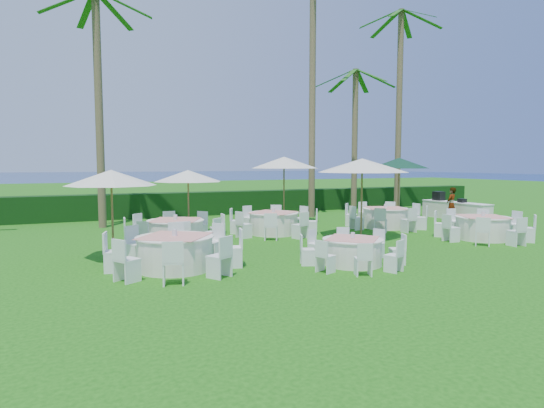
{
  "coord_description": "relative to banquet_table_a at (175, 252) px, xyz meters",
  "views": [
    {
      "loc": [
        -7.03,
        -11.04,
        2.64
      ],
      "look_at": [
        -0.88,
        2.93,
        1.3
      ],
      "focal_mm": 30.0,
      "sensor_mm": 36.0,
      "label": 1
    }
  ],
  "objects": [
    {
      "name": "banquet_table_a",
      "position": [
        0.0,
        0.0,
        0.0
      ],
      "size": [
        3.39,
        3.39,
        1.02
      ],
      "color": "white",
      "rests_on": "ground"
    },
    {
      "name": "palm_b",
      "position": [
        -1.19,
        8.81,
        4.81
      ],
      "size": [
        4.32,
        4.32,
        9.59
      ],
      "color": "brown",
      "rests_on": "ground"
    },
    {
      "name": "palm_d",
      "position": [
        12.11,
        10.05,
        3.92
      ],
      "size": [
        4.21,
        4.39,
        7.85
      ],
      "color": "brown",
      "rests_on": "ground"
    },
    {
      "name": "banquet_table_b",
      "position": [
        4.39,
        -1.34,
        -0.08
      ],
      "size": [
        2.69,
        2.69,
        0.85
      ],
      "color": "white",
      "rests_on": "ground"
    },
    {
      "name": "banquet_table_e",
      "position": [
        4.64,
        4.33,
        -0.01
      ],
      "size": [
        3.28,
        3.28,
        1.0
      ],
      "color": "white",
      "rests_on": "ground"
    },
    {
      "name": "umbrella_green",
      "position": [
        12.22,
        6.42,
        2.25
      ],
      "size": [
        2.81,
        2.81,
        2.95
      ],
      "color": "brown",
      "rests_on": "ground"
    },
    {
      "name": "ground",
      "position": [
        4.73,
        -0.24,
        -0.45
      ],
      "size": [
        120.0,
        120.0,
        0.0
      ],
      "primitive_type": "plane",
      "color": "#16520E",
      "rests_on": "ground"
    },
    {
      "name": "banquet_table_c",
      "position": [
        10.89,
        0.23,
        -0.02
      ],
      "size": [
        3.24,
        3.24,
        0.98
      ],
      "color": "white",
      "rests_on": "ground"
    },
    {
      "name": "umbrella_b",
      "position": [
        7.09,
        2.14,
        2.15
      ],
      "size": [
        3.21,
        3.21,
        2.84
      ],
      "color": "brown",
      "rests_on": "ground"
    },
    {
      "name": "banquet_table_d",
      "position": [
        0.77,
        3.59,
        -0.02
      ],
      "size": [
        3.26,
        3.26,
        0.98
      ],
      "color": "white",
      "rests_on": "ground"
    },
    {
      "name": "banquet_table_f",
      "position": [
        9.6,
        4.0,
        -0.01
      ],
      "size": [
        3.3,
        3.3,
        1.0
      ],
      "color": "white",
      "rests_on": "ground"
    },
    {
      "name": "buffet_table",
      "position": [
        14.52,
        5.04,
        0.0
      ],
      "size": [
        0.95,
        3.64,
        1.28
      ],
      "color": "white",
      "rests_on": "ground"
    },
    {
      "name": "palm_c",
      "position": [
        8.67,
        8.69,
        6.29
      ],
      "size": [
        4.39,
        4.21,
        12.5
      ],
      "color": "brown",
      "rests_on": "ground"
    },
    {
      "name": "ocean",
      "position": [
        4.73,
        101.76,
        -0.45
      ],
      "size": [
        260.0,
        260.0,
        0.0
      ],
      "primitive_type": "plane",
      "color": "#071D46",
      "rests_on": "ground"
    },
    {
      "name": "staff_person",
      "position": [
        13.75,
        4.53,
        0.34
      ],
      "size": [
        0.67,
        0.56,
        1.57
      ],
      "primitive_type": "imported",
      "rotation": [
        0.0,
        0.0,
        3.52
      ],
      "color": "gray",
      "rests_on": "ground"
    },
    {
      "name": "umbrella_c",
      "position": [
        1.55,
        5.02,
        1.77
      ],
      "size": [
        2.47,
        2.47,
        2.43
      ],
      "color": "brown",
      "rests_on": "ground"
    },
    {
      "name": "hedge",
      "position": [
        4.73,
        11.76,
        0.15
      ],
      "size": [
        34.0,
        1.0,
        1.2
      ],
      "primitive_type": "cube",
      "color": "black",
      "rests_on": "ground"
    },
    {
      "name": "umbrella_d",
      "position": [
        6.41,
        7.15,
        2.27
      ],
      "size": [
        3.13,
        3.13,
        2.97
      ],
      "color": "brown",
      "rests_on": "ground"
    },
    {
      "name": "umbrella_a",
      "position": [
        -1.33,
        1.77,
        1.82
      ],
      "size": [
        2.43,
        2.43,
        2.49
      ],
      "color": "brown",
      "rests_on": "ground"
    },
    {
      "name": "palm_e",
      "position": [
        13.96,
        8.64,
        5.44
      ],
      "size": [
        4.17,
        4.4,
        10.83
      ],
      "color": "brown",
      "rests_on": "ground"
    }
  ]
}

